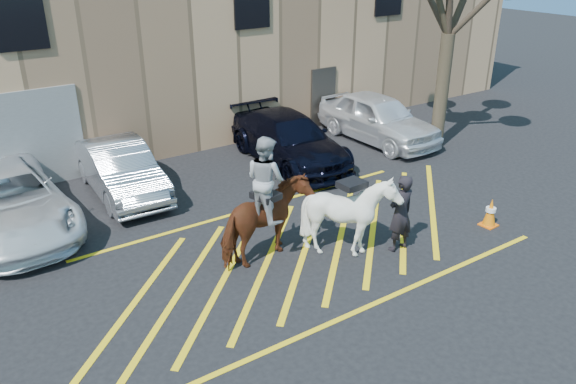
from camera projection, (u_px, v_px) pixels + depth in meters
ground at (298, 244)px, 13.21m from camera, size 90.00×90.00×0.00m
car_white_pickup at (7, 202)px, 13.55m from camera, size 2.77×5.56×1.51m
car_silver_sedan at (120, 169)px, 15.52m from camera, size 1.65×4.46×1.46m
car_blue_suv at (289, 139)px, 17.74m from camera, size 2.44×5.35×1.52m
car_white_suv at (378, 118)px, 19.59m from camera, size 2.06×4.91×1.66m
handler at (401, 213)px, 12.61m from camera, size 0.68×0.45×1.85m
warehouse at (113, 24)px, 20.75m from camera, size 32.42×10.20×7.30m
hatching_zone at (305, 249)px, 12.99m from camera, size 12.60×5.12×0.01m
mounted_bay at (266, 212)px, 12.12m from camera, size 2.35×1.44×2.88m
saddled_white at (350, 215)px, 12.42m from camera, size 1.66×1.84×1.93m
traffic_cone at (490, 212)px, 13.90m from camera, size 0.40×0.40×0.73m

